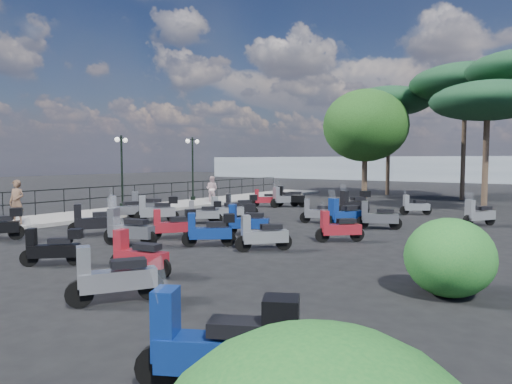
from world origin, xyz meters
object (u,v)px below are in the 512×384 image
Objects in this scene: scooter_5 at (284,198)px; scooter_7 at (128,230)px; pine_3 at (488,101)px; lamp_post_1 at (122,166)px; scooter_19 at (262,235)px; scooter_4 at (265,199)px; scooter_17 at (354,203)px; scooter_23 at (415,206)px; scooter_2 at (125,209)px; broadleaf_tree at (365,126)px; pedestrian_far at (212,189)px; scooter_1 at (94,222)px; scooter_15 at (226,210)px; scooter_11 at (290,198)px; scooter_16 at (320,212)px; scooter_25 at (339,228)px; scooter_3 at (147,206)px; scooter_8 at (157,210)px; scooter_20 at (247,222)px; lamp_post_2 at (193,164)px; pine_2 at (389,102)px; scooter_12 at (138,256)px; woman at (17,202)px; pine_0 at (466,83)px; scooter_13 at (210,230)px; scooter_14 at (173,225)px; scooter_10 at (240,206)px; scooter_22 at (378,217)px; scooter_6 at (53,248)px; scooter_18 at (113,278)px; scooter_26 at (479,214)px; scooter_24 at (220,346)px; scooter_21 at (345,215)px.

scooter_5 is 12.41m from scooter_7.
scooter_5 is at bearing -160.62° from pine_3.
scooter_19 is at bearing -44.68° from lamp_post_1.
scooter_17 reaches higher than scooter_4.
scooter_2 is at bearing 95.58° from scooter_23.
pedestrian_far is at bearing -120.96° from broadleaf_tree.
scooter_1 reaches higher than scooter_15.
scooter_11 reaches higher than scooter_16.
scooter_17 reaches higher than scooter_25.
scooter_3 is 1.00× the size of scooter_16.
scooter_17 reaches higher than scooter_8.
scooter_15 is 3.72m from scooter_20.
pine_2 is at bearing 57.10° from lamp_post_2.
scooter_20 reaches higher than scooter_4.
scooter_11 reaches higher than scooter_12.
woman is 1.14× the size of scooter_16.
pedestrian_far is at bearing -135.31° from pine_0.
scooter_25 is 0.20× the size of pine_3.
scooter_7 is 0.20× the size of pine_0.
scooter_13 is at bearing 179.73° from scooter_11.
scooter_14 is at bearing 111.97° from pedestrian_far.
scooter_5 is 8.35m from scooter_8.
scooter_1 is 3.89m from scooter_2.
scooter_12 is 0.22× the size of broadleaf_tree.
lamp_post_1 is at bearing 56.75° from scooter_10.
pine_2 is (-2.47, 22.88, 6.30)m from scooter_13.
broadleaf_tree is at bearing 40.44° from lamp_post_1.
scooter_8 is 17.49m from broadleaf_tree.
scooter_2 is 9.33m from scooter_11.
scooter_10 is 6.34m from scooter_22.
scooter_23 is at bearing -43.38° from scooter_25.
pine_2 is (2.55, 20.28, 6.24)m from scooter_8.
scooter_20 is at bearing 2.72° from woman.
scooter_1 is 1.28× the size of scooter_6.
pine_3 is (7.24, 15.51, 4.85)m from scooter_7.
scooter_22 is at bearing -61.64° from scooter_18.
scooter_25 is 12.55m from pine_3.
scooter_8 is 0.83× the size of scooter_17.
lamp_post_1 is 2.45× the size of scooter_26.
pine_0 is at bearing 42.49° from woman.
scooter_23 is 18.08m from scooter_24.
pine_3 reaches higher than scooter_21.
scooter_15 reaches higher than scooter_12.
lamp_post_2 is 6.51m from scooter_11.
scooter_20 is at bearing 123.76° from scooter_23.
scooter_5 is 1.04× the size of scooter_12.
scooter_24 is at bearing -59.05° from lamp_post_1.
scooter_11 is 20.13m from scooter_24.
woman is at bearing 51.49° from scooter_14.
scooter_18 is 0.17× the size of pine_0.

